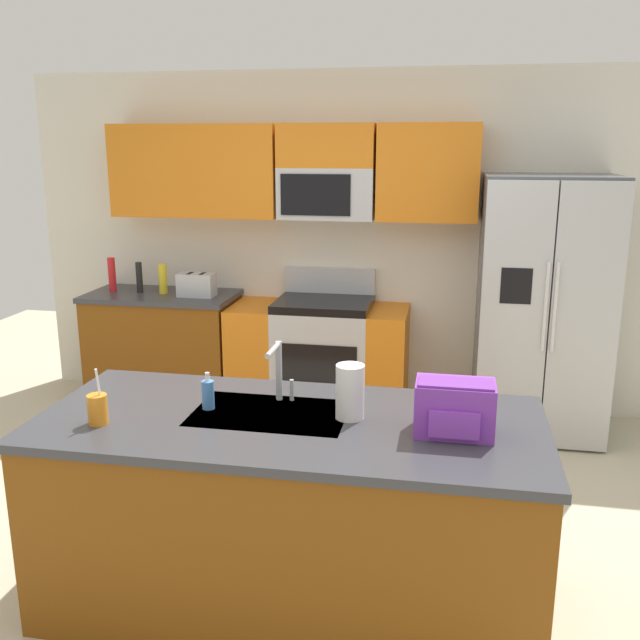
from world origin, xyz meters
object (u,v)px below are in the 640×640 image
object	(u,v)px
backpack	(455,407)
bottle_red	(112,275)
toaster	(197,285)
soap_dispenser	(208,394)
pepper_mill	(139,277)
range_oven	(319,357)
refrigerator	(543,308)
drink_cup_orange	(98,409)
bottle_yellow	(163,279)
paper_towel_roll	(350,392)
sink_faucet	(279,367)

from	to	relation	value
backpack	bottle_red	bearing A→B (deg)	138.61
toaster	soap_dispenser	size ratio (longest dim) A/B	1.65
pepper_mill	soap_dispenser	bearing A→B (deg)	-58.91
range_oven	refrigerator	xyz separation A→B (m)	(1.63, -0.07, 0.48)
range_oven	soap_dispenser	world-z (taller)	range_oven
range_oven	drink_cup_orange	distance (m)	2.66
refrigerator	bottle_yellow	world-z (taller)	refrigerator
refrigerator	paper_towel_roll	bearing A→B (deg)	-115.30
pepper_mill	paper_towel_roll	bearing A→B (deg)	-48.51
toaster	bottle_yellow	size ratio (longest dim) A/B	1.19
sink_faucet	soap_dispenser	size ratio (longest dim) A/B	1.66
drink_cup_orange	paper_towel_roll	world-z (taller)	drink_cup_orange
pepper_mill	bottle_red	size ratio (longest dim) A/B	0.89
bottle_yellow	paper_towel_roll	world-z (taller)	paper_towel_roll
sink_faucet	backpack	distance (m)	0.83
toaster	bottle_red	world-z (taller)	bottle_red
bottle_yellow	sink_faucet	bearing A→B (deg)	-55.56
range_oven	backpack	distance (m)	2.66
range_oven	toaster	size ratio (longest dim) A/B	4.86
paper_towel_roll	range_oven	bearing A→B (deg)	104.07
pepper_mill	backpack	bearing A→B (deg)	-43.96
backpack	soap_dispenser	bearing A→B (deg)	175.78
toaster	drink_cup_orange	world-z (taller)	drink_cup_orange
sink_faucet	refrigerator	bearing A→B (deg)	56.18
pepper_mill	bottle_yellow	distance (m)	0.20
range_oven	soap_dispenser	size ratio (longest dim) A/B	8.00
bottle_yellow	sink_faucet	distance (m)	2.62
drink_cup_orange	paper_towel_roll	size ratio (longest dim) A/B	1.04
refrigerator	sink_faucet	distance (m)	2.52
range_oven	pepper_mill	bearing A→B (deg)	-179.90
bottle_red	drink_cup_orange	xyz separation A→B (m)	(1.22, -2.56, -0.07)
pepper_mill	bottle_yellow	bearing A→B (deg)	-0.91
toaster	bottle_yellow	bearing A→B (deg)	171.03
pepper_mill	sink_faucet	xyz separation A→B (m)	(1.68, -2.16, 0.05)
toaster	refrigerator	bearing A→B (deg)	-0.43
pepper_mill	toaster	bearing A→B (deg)	-5.74
pepper_mill	sink_faucet	size ratio (longest dim) A/B	0.86
toaster	sink_faucet	world-z (taller)	sink_faucet
pepper_mill	sink_faucet	world-z (taller)	sink_faucet
range_oven	sink_faucet	size ratio (longest dim) A/B	4.82
bottle_yellow	paper_towel_roll	size ratio (longest dim) A/B	0.98
range_oven	soap_dispenser	bearing A→B (deg)	-91.58
toaster	pepper_mill	bearing A→B (deg)	174.26
refrigerator	backpack	xyz separation A→B (m)	(-0.61, -2.32, 0.09)
sink_faucet	paper_towel_roll	distance (m)	0.38
range_oven	bottle_red	world-z (taller)	bottle_red
pepper_mill	paper_towel_roll	distance (m)	3.07
soap_dispenser	toaster	bearing A→B (deg)	111.61
drink_cup_orange	pepper_mill	bearing A→B (deg)	111.16
sink_faucet	drink_cup_orange	distance (m)	0.80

